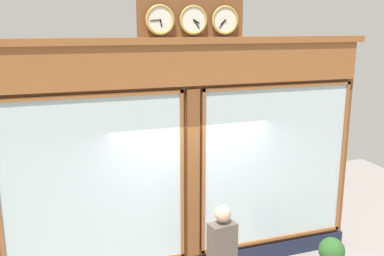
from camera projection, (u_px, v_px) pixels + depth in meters
shop_facade at (189, 159)px, 6.79m from camera, size 5.96×0.42×4.37m
planter_shrub at (332, 250)px, 6.61m from camera, size 0.40×0.40×0.40m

